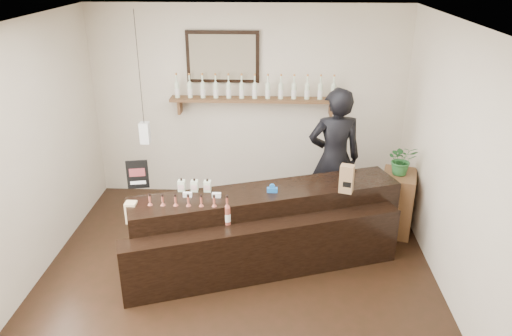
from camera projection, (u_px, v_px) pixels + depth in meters
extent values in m
plane|color=black|center=(236.00, 290.00, 5.47)|extent=(5.00, 5.00, 0.00)
plane|color=beige|center=(248.00, 104.00, 7.21)|extent=(4.50, 0.00, 4.50)
plane|color=beige|center=(11.00, 170.00, 5.01)|extent=(0.00, 5.00, 5.00)
plane|color=beige|center=(465.00, 178.00, 4.83)|extent=(0.00, 5.00, 5.00)
plane|color=white|center=(231.00, 28.00, 4.37)|extent=(5.00, 5.00, 0.00)
cube|color=#55321D|center=(255.00, 100.00, 7.05)|extent=(2.40, 0.25, 0.04)
cube|color=#55321D|center=(180.00, 106.00, 7.17)|extent=(0.04, 0.20, 0.20)
cube|color=#55321D|center=(331.00, 108.00, 7.08)|extent=(0.04, 0.20, 0.20)
cube|color=black|center=(223.00, 57.00, 6.93)|extent=(1.02, 0.04, 0.72)
cube|color=#4D4431|center=(223.00, 57.00, 6.91)|extent=(0.92, 0.01, 0.62)
cube|color=white|center=(145.00, 133.00, 6.50)|extent=(0.12, 0.12, 0.28)
cylinder|color=black|center=(139.00, 68.00, 6.17)|extent=(0.01, 0.01, 1.41)
cylinder|color=silver|center=(177.00, 90.00, 7.05)|extent=(0.07, 0.07, 0.20)
cone|color=silver|center=(177.00, 82.00, 7.00)|extent=(0.07, 0.07, 0.05)
cylinder|color=silver|center=(176.00, 77.00, 6.97)|extent=(0.02, 0.02, 0.07)
cylinder|color=#C07A38|center=(176.00, 74.00, 6.95)|extent=(0.03, 0.03, 0.02)
cylinder|color=white|center=(177.00, 92.00, 7.05)|extent=(0.07, 0.07, 0.09)
cylinder|color=silver|center=(190.00, 91.00, 7.04)|extent=(0.07, 0.07, 0.20)
cone|color=silver|center=(189.00, 82.00, 6.99)|extent=(0.07, 0.07, 0.05)
cylinder|color=silver|center=(189.00, 77.00, 6.97)|extent=(0.02, 0.02, 0.07)
cylinder|color=#C07A38|center=(189.00, 74.00, 6.95)|extent=(0.03, 0.03, 0.02)
cylinder|color=white|center=(190.00, 92.00, 7.05)|extent=(0.07, 0.07, 0.09)
cylinder|color=silver|center=(203.00, 91.00, 7.03)|extent=(0.07, 0.07, 0.20)
cone|color=silver|center=(202.00, 82.00, 6.98)|extent=(0.07, 0.07, 0.05)
cylinder|color=silver|center=(202.00, 78.00, 6.96)|extent=(0.02, 0.02, 0.07)
cylinder|color=#C07A38|center=(202.00, 74.00, 6.94)|extent=(0.03, 0.03, 0.02)
cylinder|color=white|center=(203.00, 92.00, 7.04)|extent=(0.07, 0.07, 0.09)
cylinder|color=silver|center=(216.00, 91.00, 7.02)|extent=(0.07, 0.07, 0.20)
cone|color=silver|center=(215.00, 82.00, 6.97)|extent=(0.07, 0.07, 0.05)
cylinder|color=silver|center=(215.00, 78.00, 6.95)|extent=(0.02, 0.02, 0.07)
cylinder|color=#C07A38|center=(215.00, 74.00, 6.93)|extent=(0.03, 0.03, 0.02)
cylinder|color=white|center=(216.00, 92.00, 7.03)|extent=(0.07, 0.07, 0.09)
cylinder|color=silver|center=(229.00, 91.00, 7.02)|extent=(0.07, 0.07, 0.20)
cone|color=silver|center=(229.00, 82.00, 6.97)|extent=(0.07, 0.07, 0.05)
cylinder|color=silver|center=(228.00, 78.00, 6.94)|extent=(0.02, 0.02, 0.07)
cylinder|color=#C07A38|center=(228.00, 74.00, 6.92)|extent=(0.03, 0.03, 0.02)
cylinder|color=white|center=(229.00, 92.00, 7.03)|extent=(0.07, 0.07, 0.09)
cylinder|color=silver|center=(242.00, 91.00, 7.01)|extent=(0.07, 0.07, 0.20)
cone|color=silver|center=(242.00, 82.00, 6.96)|extent=(0.07, 0.07, 0.05)
cylinder|color=silver|center=(242.00, 78.00, 6.94)|extent=(0.02, 0.02, 0.07)
cylinder|color=#C07A38|center=(242.00, 75.00, 6.92)|extent=(0.03, 0.03, 0.02)
cylinder|color=white|center=(242.00, 92.00, 7.02)|extent=(0.07, 0.07, 0.09)
cylinder|color=silver|center=(255.00, 91.00, 7.00)|extent=(0.07, 0.07, 0.20)
cone|color=silver|center=(255.00, 82.00, 6.95)|extent=(0.07, 0.07, 0.05)
cylinder|color=silver|center=(255.00, 78.00, 6.93)|extent=(0.02, 0.02, 0.07)
cylinder|color=#C07A38|center=(255.00, 75.00, 6.91)|extent=(0.03, 0.03, 0.02)
cylinder|color=white|center=(255.00, 93.00, 7.01)|extent=(0.07, 0.07, 0.09)
cylinder|color=silver|center=(268.00, 91.00, 7.00)|extent=(0.07, 0.07, 0.20)
cone|color=silver|center=(268.00, 82.00, 6.94)|extent=(0.07, 0.07, 0.05)
cylinder|color=silver|center=(268.00, 78.00, 6.92)|extent=(0.02, 0.02, 0.07)
cylinder|color=#C07A38|center=(268.00, 75.00, 6.90)|extent=(0.03, 0.03, 0.02)
cylinder|color=white|center=(268.00, 93.00, 7.00)|extent=(0.07, 0.07, 0.09)
cylinder|color=silver|center=(281.00, 92.00, 6.99)|extent=(0.07, 0.07, 0.20)
cone|color=silver|center=(281.00, 83.00, 6.94)|extent=(0.07, 0.07, 0.05)
cylinder|color=silver|center=(281.00, 78.00, 6.91)|extent=(0.02, 0.02, 0.07)
cylinder|color=#C07A38|center=(281.00, 75.00, 6.90)|extent=(0.03, 0.03, 0.02)
cylinder|color=white|center=(281.00, 93.00, 7.00)|extent=(0.07, 0.07, 0.09)
cylinder|color=silver|center=(294.00, 92.00, 6.98)|extent=(0.07, 0.07, 0.20)
cone|color=silver|center=(294.00, 83.00, 6.93)|extent=(0.07, 0.07, 0.05)
cylinder|color=silver|center=(294.00, 78.00, 6.91)|extent=(0.02, 0.02, 0.07)
cylinder|color=#C07A38|center=(294.00, 75.00, 6.89)|extent=(0.03, 0.03, 0.02)
cylinder|color=white|center=(294.00, 93.00, 6.99)|extent=(0.07, 0.07, 0.09)
cylinder|color=silver|center=(307.00, 92.00, 6.97)|extent=(0.07, 0.07, 0.20)
cone|color=silver|center=(307.00, 83.00, 6.92)|extent=(0.07, 0.07, 0.05)
cylinder|color=silver|center=(308.00, 79.00, 6.90)|extent=(0.02, 0.02, 0.07)
cylinder|color=#C07A38|center=(308.00, 75.00, 6.88)|extent=(0.03, 0.03, 0.02)
cylinder|color=white|center=(307.00, 93.00, 6.98)|extent=(0.07, 0.07, 0.09)
cylinder|color=silver|center=(320.00, 92.00, 6.97)|extent=(0.07, 0.07, 0.20)
cone|color=silver|center=(321.00, 83.00, 6.92)|extent=(0.07, 0.07, 0.05)
cylinder|color=silver|center=(321.00, 79.00, 6.89)|extent=(0.02, 0.02, 0.07)
cylinder|color=#C07A38|center=(321.00, 75.00, 6.87)|extent=(0.03, 0.03, 0.02)
cylinder|color=white|center=(320.00, 93.00, 6.97)|extent=(0.07, 0.07, 0.09)
cylinder|color=silver|center=(333.00, 92.00, 6.96)|extent=(0.07, 0.07, 0.20)
cone|color=silver|center=(334.00, 83.00, 6.91)|extent=(0.07, 0.07, 0.05)
cylinder|color=silver|center=(334.00, 79.00, 6.88)|extent=(0.02, 0.02, 0.07)
cylinder|color=#C07A38|center=(334.00, 75.00, 6.87)|extent=(0.03, 0.03, 0.02)
cylinder|color=white|center=(333.00, 94.00, 6.97)|extent=(0.07, 0.07, 0.09)
cube|color=black|center=(267.00, 224.00, 5.93)|extent=(3.18, 1.56, 0.89)
cube|color=black|center=(266.00, 251.00, 5.58)|extent=(3.09, 1.29, 0.67)
cube|color=white|center=(188.00, 195.00, 5.59)|extent=(0.10, 0.04, 0.05)
cube|color=white|center=(216.00, 195.00, 5.57)|extent=(0.10, 0.04, 0.05)
cube|color=#E1C089|center=(132.00, 217.00, 5.49)|extent=(0.12, 0.12, 0.12)
cube|color=#E1C089|center=(131.00, 207.00, 5.44)|extent=(0.12, 0.12, 0.12)
cube|color=silver|center=(182.00, 186.00, 5.72)|extent=(0.08, 0.08, 0.13)
cube|color=beige|center=(181.00, 187.00, 5.69)|extent=(0.07, 0.00, 0.06)
cylinder|color=black|center=(181.00, 180.00, 5.69)|extent=(0.02, 0.02, 0.03)
cube|color=silver|center=(195.00, 186.00, 5.72)|extent=(0.08, 0.08, 0.13)
cube|color=beige|center=(194.00, 188.00, 5.68)|extent=(0.07, 0.00, 0.06)
cylinder|color=black|center=(194.00, 180.00, 5.69)|extent=(0.02, 0.02, 0.03)
cube|color=silver|center=(207.00, 186.00, 5.71)|extent=(0.08, 0.08, 0.13)
cube|color=beige|center=(207.00, 188.00, 5.67)|extent=(0.07, 0.00, 0.06)
cylinder|color=black|center=(207.00, 180.00, 5.68)|extent=(0.02, 0.02, 0.03)
cylinder|color=#9A4434|center=(151.00, 214.00, 5.46)|extent=(0.07, 0.07, 0.20)
cone|color=#9A4434|center=(150.00, 204.00, 5.41)|extent=(0.07, 0.07, 0.05)
cylinder|color=#9A4434|center=(150.00, 199.00, 5.39)|extent=(0.02, 0.02, 0.07)
cylinder|color=black|center=(149.00, 195.00, 5.37)|extent=(0.03, 0.03, 0.02)
cylinder|color=white|center=(151.00, 216.00, 5.47)|extent=(0.07, 0.07, 0.09)
cylinder|color=#9A4434|center=(164.00, 214.00, 5.45)|extent=(0.07, 0.07, 0.20)
cone|color=#9A4434|center=(163.00, 204.00, 5.40)|extent=(0.07, 0.07, 0.05)
cylinder|color=#9A4434|center=(162.00, 199.00, 5.38)|extent=(0.02, 0.02, 0.07)
cylinder|color=black|center=(162.00, 195.00, 5.36)|extent=(0.03, 0.03, 0.02)
cylinder|color=white|center=(164.00, 216.00, 5.46)|extent=(0.07, 0.07, 0.09)
cylinder|color=#9A4434|center=(176.00, 215.00, 5.45)|extent=(0.07, 0.07, 0.20)
cone|color=#9A4434|center=(176.00, 204.00, 5.40)|extent=(0.07, 0.07, 0.05)
cylinder|color=#9A4434|center=(175.00, 199.00, 5.38)|extent=(0.02, 0.02, 0.07)
cylinder|color=black|center=(175.00, 195.00, 5.36)|extent=(0.03, 0.03, 0.02)
cylinder|color=white|center=(177.00, 216.00, 5.46)|extent=(0.07, 0.07, 0.09)
cylinder|color=#9A4434|center=(189.00, 215.00, 5.44)|extent=(0.07, 0.07, 0.20)
cone|color=#9A4434|center=(188.00, 205.00, 5.39)|extent=(0.07, 0.07, 0.05)
cylinder|color=#9A4434|center=(188.00, 200.00, 5.37)|extent=(0.02, 0.02, 0.07)
cylinder|color=black|center=(188.00, 196.00, 5.35)|extent=(0.03, 0.03, 0.02)
cylinder|color=white|center=(189.00, 217.00, 5.45)|extent=(0.07, 0.07, 0.09)
cylinder|color=#9A4434|center=(202.00, 215.00, 5.44)|extent=(0.07, 0.07, 0.20)
cone|color=#9A4434|center=(201.00, 205.00, 5.39)|extent=(0.07, 0.07, 0.05)
cylinder|color=#9A4434|center=(201.00, 200.00, 5.36)|extent=(0.02, 0.02, 0.07)
cylinder|color=black|center=(201.00, 196.00, 5.35)|extent=(0.03, 0.03, 0.02)
cylinder|color=white|center=(202.00, 217.00, 5.45)|extent=(0.07, 0.07, 0.09)
cylinder|color=#9A4434|center=(215.00, 215.00, 5.43)|extent=(0.07, 0.07, 0.20)
cone|color=#9A4434|center=(214.00, 205.00, 5.38)|extent=(0.07, 0.07, 0.05)
cylinder|color=#9A4434|center=(214.00, 200.00, 5.36)|extent=(0.02, 0.02, 0.07)
cylinder|color=black|center=(214.00, 196.00, 5.34)|extent=(0.03, 0.03, 0.02)
cylinder|color=white|center=(215.00, 217.00, 5.44)|extent=(0.07, 0.07, 0.09)
cylinder|color=#9A4434|center=(227.00, 216.00, 5.43)|extent=(0.07, 0.07, 0.20)
cone|color=#9A4434|center=(227.00, 205.00, 5.38)|extent=(0.07, 0.07, 0.05)
cylinder|color=#9A4434|center=(227.00, 200.00, 5.35)|extent=(0.02, 0.02, 0.07)
cylinder|color=black|center=(227.00, 196.00, 5.33)|extent=(0.03, 0.03, 0.02)
cylinder|color=white|center=(227.00, 217.00, 5.43)|extent=(0.07, 0.07, 0.09)
cube|color=black|center=(138.00, 174.00, 5.74)|extent=(0.25, 0.07, 0.35)
cube|color=maroon|center=(137.00, 172.00, 5.72)|extent=(0.17, 0.04, 0.10)
cube|color=white|center=(138.00, 183.00, 5.77)|extent=(0.17, 0.04, 0.04)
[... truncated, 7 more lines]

